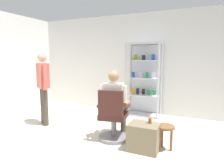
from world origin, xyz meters
TOP-DOWN VIEW (x-y plane):
  - ground_plane at (0.00, 0.00)m, footprint 7.20×7.20m
  - back_wall at (0.00, 3.00)m, footprint 6.00×0.10m
  - display_cabinet_main at (0.40, 2.76)m, footprint 0.90×0.45m
  - office_chair at (0.35, 0.89)m, footprint 0.60×0.56m
  - seated_shopkeeper at (0.33, 1.05)m, footprint 0.53×0.60m
  - storage_crate at (0.98, 0.75)m, footprint 0.49×0.39m
  - tea_glass at (1.06, 0.81)m, footprint 0.06×0.06m
  - standing_customer at (-1.44, 1.06)m, footprint 0.44×0.39m
  - wooden_stool at (1.28, 0.90)m, footprint 0.32×0.32m

SIDE VIEW (x-z plane):
  - ground_plane at x=0.00m, z-range 0.00..0.00m
  - storage_crate at x=0.98m, z-range 0.00..0.45m
  - wooden_stool at x=1.28m, z-range 0.12..0.54m
  - office_chair at x=0.35m, z-range -0.09..0.87m
  - tea_glass at x=1.06m, z-range 0.45..0.54m
  - seated_shopkeeper at x=0.33m, z-range 0.07..1.36m
  - standing_customer at x=-1.44m, z-range 0.12..1.75m
  - display_cabinet_main at x=0.40m, z-range 0.01..1.91m
  - back_wall at x=0.00m, z-range 0.00..2.70m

